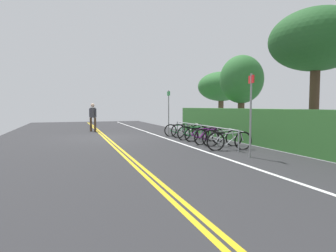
% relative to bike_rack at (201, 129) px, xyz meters
% --- Properties ---
extents(ground_plane, '(31.74, 10.56, 0.05)m').
position_rel_bike_rack_xyz_m(ground_plane, '(-3.07, -3.87, -0.60)').
color(ground_plane, '#2B2B2D').
extents(centre_line_yellow_inner, '(28.56, 0.10, 0.00)m').
position_rel_bike_rack_xyz_m(centre_line_yellow_inner, '(-3.07, -3.95, -0.57)').
color(centre_line_yellow_inner, gold).
rests_on(centre_line_yellow_inner, ground_plane).
extents(centre_line_yellow_outer, '(28.56, 0.10, 0.00)m').
position_rel_bike_rack_xyz_m(centre_line_yellow_outer, '(-3.07, -3.79, -0.57)').
color(centre_line_yellow_outer, gold).
rests_on(centre_line_yellow_outer, ground_plane).
extents(bike_lane_stripe_white, '(28.56, 0.12, 0.00)m').
position_rel_bike_rack_xyz_m(bike_lane_stripe_white, '(-3.07, -1.09, -0.57)').
color(bike_lane_stripe_white, white).
rests_on(bike_lane_stripe_white, ground_plane).
extents(bike_rack, '(6.14, 0.05, 0.76)m').
position_rel_bike_rack_xyz_m(bike_rack, '(0.00, 0.00, 0.00)').
color(bike_rack, '#9EA0A5').
rests_on(bike_rack, ground_plane).
extents(bicycle_0, '(0.46, 1.65, 0.69)m').
position_rel_bike_rack_xyz_m(bicycle_0, '(-2.54, -0.07, -0.25)').
color(bicycle_0, black).
rests_on(bicycle_0, ground_plane).
extents(bicycle_1, '(0.50, 1.77, 0.75)m').
position_rel_bike_rack_xyz_m(bicycle_1, '(-1.67, 0.08, -0.22)').
color(bicycle_1, black).
rests_on(bicycle_1, ground_plane).
extents(bicycle_2, '(0.46, 1.66, 0.70)m').
position_rel_bike_rack_xyz_m(bicycle_2, '(-0.77, -0.04, -0.25)').
color(bicycle_2, black).
rests_on(bicycle_2, ground_plane).
extents(bicycle_3, '(0.46, 1.65, 0.68)m').
position_rel_bike_rack_xyz_m(bicycle_3, '(-0.03, 0.06, -0.26)').
color(bicycle_3, black).
rests_on(bicycle_3, ground_plane).
extents(bicycle_4, '(0.62, 1.62, 0.71)m').
position_rel_bike_rack_xyz_m(bicycle_4, '(0.83, -0.02, -0.24)').
color(bicycle_4, black).
rests_on(bicycle_4, ground_plane).
extents(bicycle_5, '(0.47, 1.64, 0.72)m').
position_rel_bike_rack_xyz_m(bicycle_5, '(1.65, 0.14, -0.24)').
color(bicycle_5, black).
rests_on(bicycle_5, ground_plane).
extents(bicycle_6, '(0.46, 1.77, 0.72)m').
position_rel_bike_rack_xyz_m(bicycle_6, '(2.61, -0.10, -0.24)').
color(bicycle_6, black).
rests_on(bicycle_6, ground_plane).
extents(pedestrian, '(0.32, 0.43, 1.76)m').
position_rel_bike_rack_xyz_m(pedestrian, '(-6.93, -4.20, 0.45)').
color(pedestrian, '#4C3826').
rests_on(pedestrian, ground_plane).
extents(sign_post_near, '(0.36, 0.06, 2.48)m').
position_rel_bike_rack_xyz_m(sign_post_near, '(-3.78, -0.25, 0.90)').
color(sign_post_near, gray).
rests_on(sign_post_near, ground_plane).
extents(sign_post_far, '(0.36, 0.09, 2.59)m').
position_rel_bike_rack_xyz_m(sign_post_far, '(4.09, -0.25, 0.96)').
color(sign_post_far, gray).
rests_on(sign_post_far, ground_plane).
extents(hedge_backdrop, '(15.09, 0.96, 1.48)m').
position_rel_bike_rack_xyz_m(hedge_backdrop, '(1.50, 1.97, 0.16)').
color(hedge_backdrop, '#387533').
rests_on(hedge_backdrop, ground_plane).
extents(tree_near_left, '(3.12, 3.12, 3.89)m').
position_rel_bike_rack_xyz_m(tree_near_left, '(-5.66, 4.12, 2.31)').
color(tree_near_left, brown).
rests_on(tree_near_left, ground_plane).
extents(tree_mid, '(2.22, 2.22, 4.19)m').
position_rel_bike_rack_xyz_m(tree_mid, '(-1.23, 2.84, 2.35)').
color(tree_mid, brown).
rests_on(tree_mid, ground_plane).
extents(tree_far_right, '(3.39, 3.39, 5.14)m').
position_rel_bike_rack_xyz_m(tree_far_right, '(3.24, 3.10, 3.41)').
color(tree_far_right, '#473323').
rests_on(tree_far_right, ground_plane).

